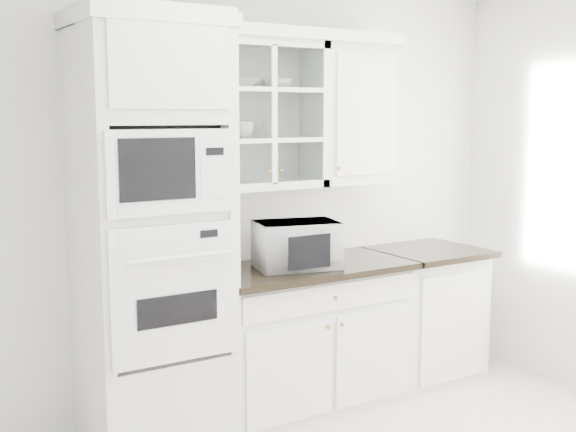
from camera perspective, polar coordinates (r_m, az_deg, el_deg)
room_shell at (r=3.47m, az=6.83°, el=6.76°), size 4.00×3.50×2.70m
oven_column at (r=4.02m, az=-10.71°, el=-1.47°), size 0.76×0.68×2.40m
base_cabinet_run at (r=4.67m, az=1.43°, el=-9.29°), size 1.32×0.67×0.92m
extra_base_cabinet at (r=5.26m, az=10.68°, el=-7.43°), size 0.72×0.67×0.92m
upper_cabinet_glass at (r=4.45m, az=-2.21°, el=7.98°), size 0.80×0.33×0.90m
upper_cabinet_solid at (r=4.82m, az=4.88°, el=7.96°), size 0.55×0.33×0.90m
crown_molding at (r=4.40m, az=-3.31°, el=14.30°), size 2.14×0.38×0.07m
countertop_microwave at (r=4.43m, az=0.64°, el=-2.25°), size 0.58×0.52×0.29m
bowl_a at (r=4.38m, az=-3.74°, el=10.43°), size 0.29×0.29×0.06m
bowl_b at (r=4.49m, az=-0.86°, el=10.40°), size 0.24×0.24×0.06m
cup_a at (r=4.37m, az=-3.59°, el=6.80°), size 0.16×0.16×0.10m
cup_b at (r=4.49m, az=-1.39°, el=6.84°), size 0.14×0.14×0.10m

